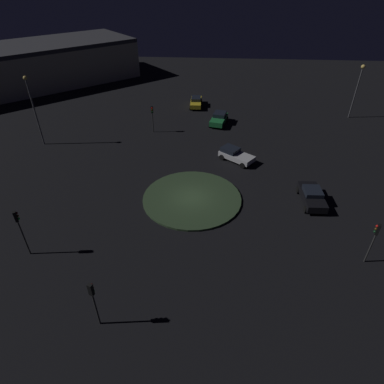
# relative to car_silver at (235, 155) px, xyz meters

# --- Properties ---
(ground_plane) EXTENTS (118.91, 118.91, 0.00)m
(ground_plane) POSITION_rel_car_silver_xyz_m (-8.20, 4.57, -0.75)
(ground_plane) COLOR black
(roundabout_island) EXTENTS (9.89, 9.89, 0.20)m
(roundabout_island) POSITION_rel_car_silver_xyz_m (-8.20, 4.57, -0.65)
(roundabout_island) COLOR #2D4228
(roundabout_island) RESTS_ON ground_plane
(car_silver) EXTENTS (3.99, 4.43, 1.43)m
(car_silver) POSITION_rel_car_silver_xyz_m (0.00, 0.00, 0.00)
(car_silver) COLOR silver
(car_silver) RESTS_ON ground_plane
(car_green) EXTENTS (4.50, 2.88, 1.59)m
(car_green) POSITION_rel_car_silver_xyz_m (10.70, 1.98, 0.08)
(car_green) COLOR #1E7238
(car_green) RESTS_ON ground_plane
(car_black) EXTENTS (4.51, 2.22, 1.49)m
(car_black) POSITION_rel_car_silver_xyz_m (-7.91, -7.22, 0.03)
(car_black) COLOR black
(car_black) RESTS_ON ground_plane
(car_yellow) EXTENTS (4.64, 2.01, 1.47)m
(car_yellow) POSITION_rel_car_silver_xyz_m (17.63, 5.81, 0.02)
(car_yellow) COLOR gold
(car_yellow) RESTS_ON ground_plane
(traffic_light_west) EXTENTS (0.39, 0.36, 3.91)m
(traffic_light_west) POSITION_rel_car_silver_xyz_m (-22.43, 9.60, 2.04)
(traffic_light_west) COLOR #2D2D2D
(traffic_light_west) RESTS_ON ground_plane
(traffic_light_northeast) EXTENTS (0.39, 0.36, 3.73)m
(traffic_light_northeast) POSITION_rel_car_silver_xyz_m (7.17, 11.12, 1.92)
(traffic_light_northeast) COLOR #2D2D2D
(traffic_light_northeast) RESTS_ON ground_plane
(traffic_light_southwest) EXTENTS (0.37, 0.40, 3.84)m
(traffic_light_southwest) POSITION_rel_car_silver_xyz_m (-15.57, -9.72, 2.00)
(traffic_light_southwest) COLOR #2D2D2D
(traffic_light_southwest) RESTS_ON ground_plane
(traffic_light_northwest) EXTENTS (0.37, 0.40, 4.39)m
(traffic_light_northwest) POSITION_rel_car_silver_xyz_m (-16.69, 17.20, 2.37)
(traffic_light_northwest) COLOR #2D2D2D
(traffic_light_northwest) RESTS_ON ground_plane
(streetlamp_northeast) EXTENTS (0.47, 0.47, 8.77)m
(streetlamp_northeast) POSITION_rel_car_silver_xyz_m (2.46, 24.83, 4.66)
(streetlamp_northeast) COLOR #4C4C51
(streetlamp_northeast) RESTS_ON ground_plane
(streetlamp_southeast) EXTENTS (0.58, 0.58, 7.80)m
(streetlamp_southeast) POSITION_rel_car_silver_xyz_m (14.64, -17.93, 4.66)
(streetlamp_southeast) COLOR #4C4C51
(streetlamp_southeast) RESTS_ON ground_plane
(store_building) EXTENTS (37.65, 39.43, 7.31)m
(store_building) POSITION_rel_car_silver_xyz_m (26.14, 38.27, 2.91)
(store_building) COLOR #B7B299
(store_building) RESTS_ON ground_plane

